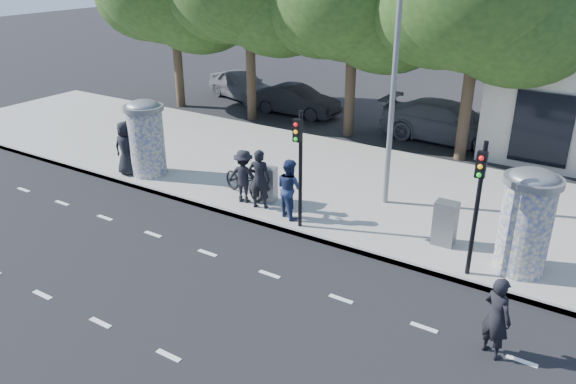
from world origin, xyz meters
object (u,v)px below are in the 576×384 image
Objects in this scene: cabinet_left at (268,184)px; car_mid at (296,100)px; traffic_pole_far at (478,196)px; traffic_pole_near at (299,158)px; man_road at (497,317)px; ped_a at (127,148)px; ped_d at (244,176)px; bicycle at (244,181)px; ped_b at (259,179)px; ad_column_right at (527,219)px; cabinet_right at (445,223)px; car_left at (243,85)px; car_right at (448,122)px; ad_column_left at (146,136)px; street_lamp at (395,52)px; ped_c at (289,188)px.

car_mid is at bearing 106.23° from cabinet_left.
cabinet_left is (-6.57, 1.02, -1.52)m from traffic_pole_far.
traffic_pole_near is 1.93× the size of man_road.
ped_a is 1.14× the size of ped_d.
ped_d is 0.56m from bicycle.
bicycle is at bearing -67.06° from ped_d.
ped_b is 8.27m from man_road.
cabinet_left reaches higher than bicycle.
man_road is (0.21, -3.39, -0.66)m from ad_column_right.
car_left reaches higher than cabinet_right.
car_right reaches higher than bicycle.
ped_d is (-2.37, 0.60, -1.24)m from traffic_pole_near.
ad_column_left is 1.35× the size of bicycle.
cabinet_right is at bearing 169.68° from ped_a.
car_mid is at bearing 90.35° from car_right.
ad_column_right is 1.57× the size of ped_d.
cabinet_left is 0.26× the size of car_mid.
street_lamp is at bearing 144.65° from cabinet_right.
ped_d is at bearing 8.60° from man_road.
car_left is at bearing 142.89° from traffic_pole_far.
ad_column_left is 11.72m from car_left.
traffic_pole_near reaches higher than car_mid.
traffic_pole_far is 2.14m from cabinet_right.
ped_d reaches higher than car_left.
ad_column_right is at bearing -105.63° from car_left.
ad_column_right is 0.61× the size of car_mid.
bicycle is at bearing 7.08° from man_road.
ad_column_left is 9.82m from car_mid.
traffic_pole_far is at bearing -158.92° from car_right.
street_lamp is 1.85× the size of car_mid.
ad_column_right is 13.01m from ped_a.
man_road is (6.61, -2.93, -0.16)m from ped_c.
ped_d is at bearing 165.87° from traffic_pole_near.
traffic_pole_near is at bearing -171.11° from ad_column_right.
ped_b is 5.56m from cabinet_right.
ad_column_right reaches higher than man_road.
car_right is at bearing -78.60° from car_left.
man_road is 18.04m from car_mid.
ped_a is 1.72× the size of cabinet_left.
ad_column_right is 0.33× the size of street_lamp.
car_mid reaches higher than cabinet_right.
car_left is (-15.44, 11.68, -1.46)m from traffic_pole_far.
ped_a is at bearing 22.86° from ped_c.
street_lamp is (8.00, 2.13, 3.26)m from ad_column_left.
man_road is 1.57× the size of cabinet_left.
street_lamp is 5.38m from ped_b.
street_lamp is at bearing 14.94° from ad_column_left.
bicycle is (-8.65, 3.45, -0.22)m from man_road.
ped_a reaches higher than ped_c.
ped_a is at bearing -9.96° from ped_d.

